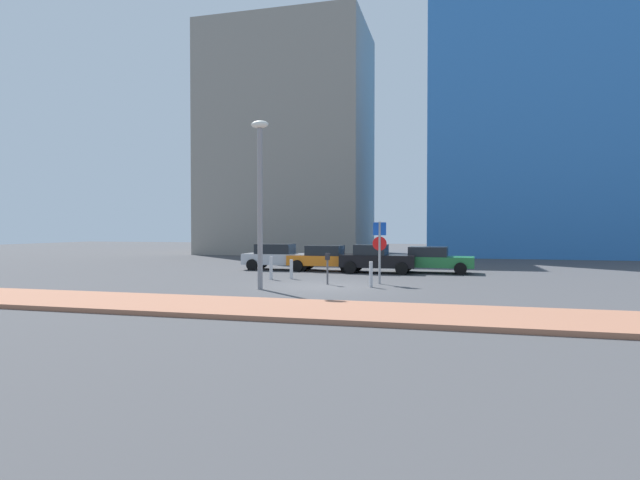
{
  "coord_description": "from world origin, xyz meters",
  "views": [
    {
      "loc": [
        5.03,
        -19.88,
        2.35
      ],
      "look_at": [
        -0.41,
        1.01,
        1.88
      ],
      "focal_mm": 28.41,
      "sensor_mm": 36.0,
      "label": 1
    }
  ],
  "objects_px": {
    "parked_car_orange": "(325,258)",
    "parking_sign_post": "(380,245)",
    "traffic_bollard_near": "(271,268)",
    "street_lamp": "(260,189)",
    "traffic_bollard_mid": "(291,269)",
    "parking_meter": "(327,264)",
    "parked_car_green": "(431,259)",
    "traffic_bollard_far": "(371,274)",
    "parked_car_black": "(377,259)",
    "parked_car_silver": "(279,256)"
  },
  "relations": [
    {
      "from": "street_lamp",
      "to": "parked_car_silver",
      "type": "bearing_deg",
      "value": 104.61
    },
    {
      "from": "traffic_bollard_near",
      "to": "street_lamp",
      "type": "bearing_deg",
      "value": -76.23
    },
    {
      "from": "parked_car_black",
      "to": "parked_car_green",
      "type": "bearing_deg",
      "value": 13.97
    },
    {
      "from": "parked_car_green",
      "to": "traffic_bollard_near",
      "type": "xyz_separation_m",
      "value": [
        -7.07,
        -5.49,
        -0.19
      ]
    },
    {
      "from": "parked_car_black",
      "to": "traffic_bollard_mid",
      "type": "distance_m",
      "value": 5.48
    },
    {
      "from": "parked_car_black",
      "to": "parked_car_green",
      "type": "relative_size",
      "value": 0.91
    },
    {
      "from": "street_lamp",
      "to": "traffic_bollard_far",
      "type": "bearing_deg",
      "value": 23.53
    },
    {
      "from": "parked_car_green",
      "to": "parked_car_black",
      "type": "bearing_deg",
      "value": -166.03
    },
    {
      "from": "parked_car_orange",
      "to": "traffic_bollard_near",
      "type": "bearing_deg",
      "value": -103.68
    },
    {
      "from": "parked_car_orange",
      "to": "parking_meter",
      "type": "distance_m",
      "value": 6.88
    },
    {
      "from": "parked_car_black",
      "to": "traffic_bollard_mid",
      "type": "bearing_deg",
      "value": -128.51
    },
    {
      "from": "parking_sign_post",
      "to": "traffic_bollard_far",
      "type": "relative_size",
      "value": 2.54
    },
    {
      "from": "parked_car_orange",
      "to": "traffic_bollard_mid",
      "type": "relative_size",
      "value": 4.43
    },
    {
      "from": "parked_car_silver",
      "to": "parking_meter",
      "type": "relative_size",
      "value": 3.26
    },
    {
      "from": "parked_car_green",
      "to": "parking_meter",
      "type": "height_order",
      "value": "parked_car_green"
    },
    {
      "from": "traffic_bollard_near",
      "to": "traffic_bollard_mid",
      "type": "xyz_separation_m",
      "value": [
        0.83,
        0.5,
        -0.08
      ]
    },
    {
      "from": "traffic_bollard_mid",
      "to": "traffic_bollard_far",
      "type": "xyz_separation_m",
      "value": [
        4.14,
        -2.43,
        0.06
      ]
    },
    {
      "from": "parked_car_silver",
      "to": "traffic_bollard_near",
      "type": "relative_size",
      "value": 4.02
    },
    {
      "from": "parking_sign_post",
      "to": "parking_meter",
      "type": "height_order",
      "value": "parking_sign_post"
    },
    {
      "from": "parked_car_orange",
      "to": "parking_sign_post",
      "type": "bearing_deg",
      "value": -56.88
    },
    {
      "from": "parked_car_green",
      "to": "traffic_bollard_mid",
      "type": "distance_m",
      "value": 8.0
    },
    {
      "from": "parked_car_orange",
      "to": "street_lamp",
      "type": "xyz_separation_m",
      "value": [
        -0.38,
        -8.97,
        3.14
      ]
    },
    {
      "from": "parked_car_orange",
      "to": "street_lamp",
      "type": "distance_m",
      "value": 9.51
    },
    {
      "from": "parked_car_orange",
      "to": "parking_meter",
      "type": "relative_size",
      "value": 3.08
    },
    {
      "from": "parking_meter",
      "to": "traffic_bollard_mid",
      "type": "distance_m",
      "value": 2.94
    },
    {
      "from": "parking_meter",
      "to": "traffic_bollard_far",
      "type": "bearing_deg",
      "value": -15.68
    },
    {
      "from": "parking_sign_post",
      "to": "street_lamp",
      "type": "relative_size",
      "value": 0.41
    },
    {
      "from": "traffic_bollard_near",
      "to": "traffic_bollard_mid",
      "type": "distance_m",
      "value": 0.97
    },
    {
      "from": "traffic_bollard_mid",
      "to": "parked_car_orange",
      "type": "bearing_deg",
      "value": 84.54
    },
    {
      "from": "parked_car_orange",
      "to": "traffic_bollard_far",
      "type": "xyz_separation_m",
      "value": [
        3.69,
        -7.2,
        -0.21
      ]
    },
    {
      "from": "parked_car_black",
      "to": "parking_meter",
      "type": "height_order",
      "value": "parked_car_black"
    },
    {
      "from": "traffic_bollard_mid",
      "to": "parking_meter",
      "type": "bearing_deg",
      "value": -40.56
    },
    {
      "from": "parked_car_green",
      "to": "traffic_bollard_far",
      "type": "distance_m",
      "value": 7.72
    },
    {
      "from": "street_lamp",
      "to": "traffic_bollard_mid",
      "type": "relative_size",
      "value": 7.11
    },
    {
      "from": "street_lamp",
      "to": "traffic_bollard_far",
      "type": "xyz_separation_m",
      "value": [
        4.06,
        1.77,
        -3.35
      ]
    },
    {
      "from": "parking_sign_post",
      "to": "traffic_bollard_mid",
      "type": "height_order",
      "value": "parking_sign_post"
    },
    {
      "from": "parked_car_orange",
      "to": "traffic_bollard_far",
      "type": "height_order",
      "value": "parked_car_orange"
    },
    {
      "from": "traffic_bollard_near",
      "to": "traffic_bollard_mid",
      "type": "height_order",
      "value": "traffic_bollard_near"
    },
    {
      "from": "parked_car_silver",
      "to": "parking_sign_post",
      "type": "distance_m",
      "value": 9.01
    },
    {
      "from": "traffic_bollard_far",
      "to": "parked_car_black",
      "type": "bearing_deg",
      "value": 96.23
    },
    {
      "from": "parked_car_silver",
      "to": "parked_car_orange",
      "type": "height_order",
      "value": "parked_car_silver"
    },
    {
      "from": "street_lamp",
      "to": "parking_meter",
      "type": "bearing_deg",
      "value": 47.34
    },
    {
      "from": "parked_car_black",
      "to": "parked_car_green",
      "type": "height_order",
      "value": "parked_car_black"
    },
    {
      "from": "parking_meter",
      "to": "parked_car_black",
      "type": "bearing_deg",
      "value": 79.01
    },
    {
      "from": "parked_car_orange",
      "to": "parking_sign_post",
      "type": "height_order",
      "value": "parking_sign_post"
    },
    {
      "from": "parking_sign_post",
      "to": "traffic_bollard_far",
      "type": "xyz_separation_m",
      "value": [
        -0.17,
        -1.29,
        -1.14
      ]
    },
    {
      "from": "parked_car_orange",
      "to": "traffic_bollard_near",
      "type": "distance_m",
      "value": 5.43
    },
    {
      "from": "parked_car_silver",
      "to": "parking_sign_post",
      "type": "xyz_separation_m",
      "value": [
        6.61,
        -6.06,
        0.9
      ]
    },
    {
      "from": "parking_sign_post",
      "to": "traffic_bollard_near",
      "type": "bearing_deg",
      "value": 172.86
    },
    {
      "from": "traffic_bollard_near",
      "to": "traffic_bollard_far",
      "type": "distance_m",
      "value": 5.33
    }
  ]
}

